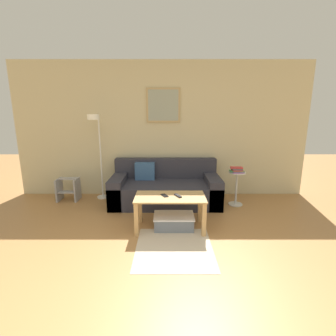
# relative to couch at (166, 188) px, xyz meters

# --- Properties ---
(wall_back) EXTENTS (5.60, 0.09, 2.55)m
(wall_back) POSITION_rel_couch_xyz_m (-0.07, 0.48, 1.02)
(wall_back) COLOR #C6BC93
(wall_back) RESTS_ON ground_plane
(area_rug) EXTENTS (0.93, 0.99, 0.01)m
(area_rug) POSITION_rel_couch_xyz_m (0.13, -1.58, -0.26)
(area_rug) COLOR #C1B299
(area_rug) RESTS_ON ground_plane
(couch) EXTENTS (1.92, 0.92, 0.76)m
(couch) POSITION_rel_couch_xyz_m (0.00, 0.00, 0.00)
(couch) COLOR #2D2D38
(couch) RESTS_ON ground_plane
(coffee_table) EXTENTS (0.97, 0.50, 0.48)m
(coffee_table) POSITION_rel_couch_xyz_m (0.08, -1.06, 0.12)
(coffee_table) COLOR tan
(coffee_table) RESTS_ON ground_plane
(storage_bin) EXTENTS (0.57, 0.37, 0.19)m
(storage_bin) POSITION_rel_couch_xyz_m (0.13, -1.04, -0.16)
(storage_bin) COLOR slate
(storage_bin) RESTS_ON ground_plane
(floor_lamp) EXTENTS (0.23, 0.51, 1.59)m
(floor_lamp) POSITION_rel_couch_xyz_m (-1.21, 0.06, 0.87)
(floor_lamp) COLOR white
(floor_lamp) RESTS_ON ground_plane
(side_table) EXTENTS (0.29, 0.29, 0.60)m
(side_table) POSITION_rel_couch_xyz_m (1.26, -0.14, 0.09)
(side_table) COLOR silver
(side_table) RESTS_ON ground_plane
(book_stack) EXTENTS (0.24, 0.20, 0.09)m
(book_stack) POSITION_rel_couch_xyz_m (1.24, -0.15, 0.38)
(book_stack) COLOR #8C4C93
(book_stack) RESTS_ON side_table
(remote_control) EXTENTS (0.11, 0.15, 0.02)m
(remote_control) POSITION_rel_couch_xyz_m (0.19, -1.07, 0.23)
(remote_control) COLOR #232328
(remote_control) RESTS_ON coffee_table
(cell_phone) EXTENTS (0.12, 0.15, 0.01)m
(cell_phone) POSITION_rel_couch_xyz_m (0.00, -1.04, 0.23)
(cell_phone) COLOR black
(cell_phone) RESTS_ON coffee_table
(step_stool) EXTENTS (0.37, 0.30, 0.42)m
(step_stool) POSITION_rel_couch_xyz_m (-1.82, 0.09, -0.04)
(step_stool) COLOR #99999E
(step_stool) RESTS_ON ground_plane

